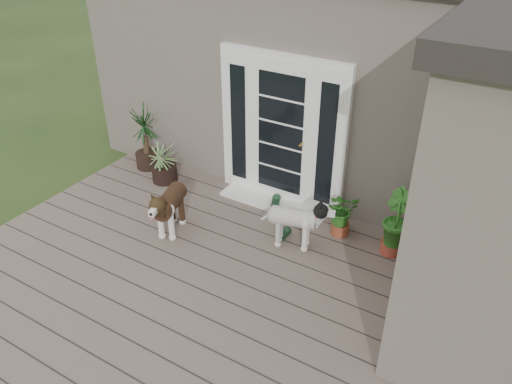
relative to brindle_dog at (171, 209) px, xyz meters
The scene contains 14 objects.
deck 1.33m from the brindle_dog, 35.54° to the right, with size 6.20×4.60×0.12m, color #6B5B4C.
house_main 3.82m from the brindle_dog, 73.61° to the left, with size 7.40×4.00×3.10m, color #665E54.
door_unit 1.84m from the brindle_dog, 60.33° to the left, with size 1.90×0.14×2.15m, color white.
door_step 1.54m from the brindle_dog, 56.57° to the left, with size 1.60×0.40×0.05m, color white.
brindle_dog is the anchor object (origin of this frame).
white_dog 1.61m from the brindle_dog, 19.85° to the left, with size 0.32×0.75×0.63m, color white, non-canonical shape.
spider_plant 1.36m from the brindle_dog, 133.86° to the left, with size 0.65×0.65×0.69m, color #97B770, non-canonical shape.
yucca 1.90m from the brindle_dog, 141.00° to the left, with size 0.71×0.71×1.03m, color black, non-canonical shape.
herb_a 2.23m from the brindle_dog, 29.54° to the left, with size 0.41×0.41×0.53m, color #245819.
herb_b 2.84m from the brindle_dog, 21.77° to the left, with size 0.44×0.44×0.66m, color #165018.
herb_c 3.43m from the brindle_dog, 17.48° to the left, with size 0.36×0.36×0.55m, color #1B5E1E.
sapling 3.30m from the brindle_dog, ahead, with size 0.44×0.44×1.50m, color #245B1A, non-canonical shape.
clog_left 1.56m from the brindle_dog, 55.35° to the left, with size 0.15×0.32×0.10m, color #15361E, non-canonical shape.
clog_right 1.52m from the brindle_dog, 26.35° to the left, with size 0.13×0.27×0.08m, color black, non-canonical shape.
Camera 1 is at (2.80, -3.05, 4.14)m, focal length 35.91 mm.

